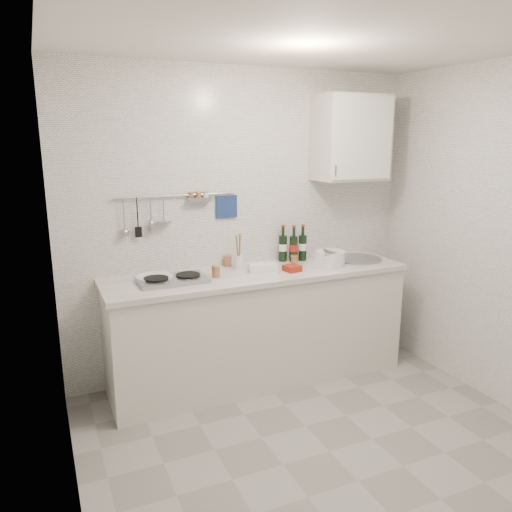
{
  "coord_description": "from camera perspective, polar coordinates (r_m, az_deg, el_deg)",
  "views": [
    {
      "loc": [
        -1.57,
        -2.38,
        1.96
      ],
      "look_at": [
        -0.11,
        0.9,
        1.1
      ],
      "focal_mm": 35.0,
      "sensor_mm": 36.0,
      "label": 1
    }
  ],
  "objects": [
    {
      "name": "floor",
      "position": [
        3.46,
        8.38,
        -21.21
      ],
      "size": [
        3.0,
        3.0,
        0.0
      ],
      "primitive_type": "plane",
      "color": "slate",
      "rests_on": "ground"
    },
    {
      "name": "wall_cabinet",
      "position": [
        4.36,
        10.81,
        13.11
      ],
      "size": [
        0.6,
        0.38,
        0.7
      ],
      "color": "beige",
      "rests_on": "back_wall"
    },
    {
      "name": "plate_stack_hob",
      "position": [
        3.76,
        -11.63,
        -2.54
      ],
      "size": [
        0.29,
        0.28,
        0.04
      ],
      "rotation": [
        0.0,
        0.0,
        -0.0
      ],
      "color": "#4A66A8",
      "rests_on": "counter"
    },
    {
      "name": "jar_a",
      "position": [
        4.1,
        -3.24,
        -0.5
      ],
      "size": [
        0.06,
        0.06,
        0.1
      ],
      "rotation": [
        0.0,
        0.0,
        -0.4
      ],
      "color": "brown",
      "rests_on": "counter"
    },
    {
      "name": "jar_c",
      "position": [
        4.22,
        4.39,
        -0.35
      ],
      "size": [
        0.06,
        0.06,
        0.07
      ],
      "rotation": [
        0.0,
        0.0,
        -0.3
      ],
      "color": "brown",
      "rests_on": "counter"
    },
    {
      "name": "plate_stack_sink",
      "position": [
        4.19,
        8.32,
        -0.28
      ],
      "size": [
        0.31,
        0.3,
        0.12
      ],
      "rotation": [
        0.0,
        0.0,
        -0.17
      ],
      "color": "white",
      "rests_on": "counter"
    },
    {
      "name": "jar_d",
      "position": [
        3.79,
        -4.6,
        -1.73
      ],
      "size": [
        0.07,
        0.07,
        0.09
      ],
      "rotation": [
        0.0,
        0.0,
        -0.29
      ],
      "color": "brown",
      "rests_on": "counter"
    },
    {
      "name": "wall_left",
      "position": [
        2.48,
        -21.35,
        -4.09
      ],
      "size": [
        0.02,
        2.8,
        2.5
      ],
      "primitive_type": "cube",
      "color": "silver",
      "rests_on": "floor"
    },
    {
      "name": "jar_b",
      "position": [
        4.3,
        4.52,
        0.04
      ],
      "size": [
        0.06,
        0.06,
        0.09
      ],
      "rotation": [
        0.0,
        0.0,
        -0.28
      ],
      "color": "brown",
      "rests_on": "counter"
    },
    {
      "name": "counter",
      "position": [
        4.11,
        0.4,
        -8.31
      ],
      "size": [
        2.44,
        0.64,
        0.96
      ],
      "color": "beige",
      "rests_on": "floor"
    },
    {
      "name": "wine_bottles",
      "position": [
        4.26,
        4.26,
        1.46
      ],
      "size": [
        0.24,
        0.13,
        0.31
      ],
      "rotation": [
        0.0,
        0.0,
        -0.27
      ],
      "color": "black",
      "rests_on": "counter"
    },
    {
      "name": "ceiling",
      "position": [
        2.9,
        10.22,
        24.03
      ],
      "size": [
        3.0,
        3.0,
        0.0
      ],
      "primitive_type": "plane",
      "rotation": [
        3.14,
        0.0,
        0.0
      ],
      "color": "silver",
      "rests_on": "back_wall"
    },
    {
      "name": "utensil_crock",
      "position": [
        4.02,
        -1.98,
        -0.53
      ],
      "size": [
        0.07,
        0.07,
        0.29
      ],
      "rotation": [
        0.0,
        0.0,
        -0.17
      ],
      "color": "white",
      "rests_on": "counter"
    },
    {
      "name": "strawberry_punnet",
      "position": [
        3.96,
        4.15,
        -1.41
      ],
      "size": [
        0.14,
        0.14,
        0.05
      ],
      "primitive_type": "cube",
      "rotation": [
        0.0,
        0.0,
        0.2
      ],
      "color": "#B32813",
      "rests_on": "counter"
    },
    {
      "name": "wall_rail",
      "position": [
        3.9,
        -9.33,
        5.44
      ],
      "size": [
        0.98,
        0.09,
        0.34
      ],
      "color": "#93969B",
      "rests_on": "back_wall"
    },
    {
      "name": "back_wall",
      "position": [
        4.15,
        -1.37,
        3.63
      ],
      "size": [
        3.0,
        0.02,
        2.5
      ],
      "primitive_type": "cube",
      "color": "silver",
      "rests_on": "floor"
    },
    {
      "name": "butter_dish",
      "position": [
        3.93,
        0.78,
        -1.36
      ],
      "size": [
        0.24,
        0.16,
        0.07
      ],
      "primitive_type": "cube",
      "rotation": [
        0.0,
        0.0,
        -0.23
      ],
      "color": "white",
      "rests_on": "counter"
    }
  ]
}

